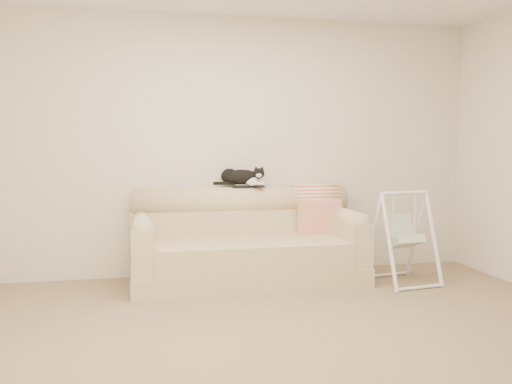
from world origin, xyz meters
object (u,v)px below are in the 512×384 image
remote_b (256,186)px  tuxedo_cat (242,177)px  sofa (246,245)px  baby_swing (403,237)px  remote_a (241,186)px

remote_b → tuxedo_cat: bearing=157.4°
sofa → baby_swing: size_ratio=2.47×
remote_a → remote_b: bearing=-5.2°
sofa → remote_b: bearing=54.7°
remote_b → tuxedo_cat: size_ratio=0.30×
sofa → remote_a: remote_a is taller
tuxedo_cat → remote_a: bearing=-108.8°
remote_a → baby_swing: (1.46, -0.60, -0.47)m
remote_a → tuxedo_cat: 0.10m
sofa → baby_swing: (1.45, -0.38, 0.09)m
remote_a → tuxedo_cat: (0.02, 0.04, 0.09)m
remote_b → tuxedo_cat: tuxedo_cat is taller
remote_b → tuxedo_cat: 0.18m
tuxedo_cat → remote_b: bearing=-22.6°
sofa → tuxedo_cat: size_ratio=4.26×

